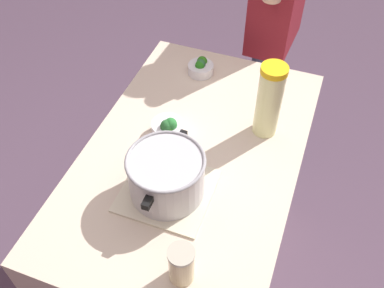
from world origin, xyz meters
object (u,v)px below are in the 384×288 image
at_px(person_cook, 274,25).
at_px(broccoli_bowl_front, 168,128).
at_px(lemonade_pitcher, 269,101).
at_px(broccoli_bowl_center, 201,67).
at_px(cooking_pot, 166,175).
at_px(mason_jar, 181,265).

bearing_deg(person_cook, broccoli_bowl_front, 166.49).
height_order(lemonade_pitcher, broccoli_bowl_center, lemonade_pitcher).
xyz_separation_m(cooking_pot, mason_jar, (-0.26, -0.15, -0.02)).
bearing_deg(broccoli_bowl_front, mason_jar, -153.72).
xyz_separation_m(cooking_pot, broccoli_bowl_front, (0.24, 0.10, -0.05)).
bearing_deg(mason_jar, person_cook, 1.76).
xyz_separation_m(mason_jar, person_cook, (1.37, 0.04, -0.07)).
height_order(lemonade_pitcher, person_cook, person_cook).
bearing_deg(broccoli_bowl_center, mason_jar, -163.91).
xyz_separation_m(lemonade_pitcher, broccoli_bowl_front, (-0.15, 0.33, -0.11)).
bearing_deg(lemonade_pitcher, mason_jar, 172.87).
height_order(mason_jar, person_cook, person_cook).
height_order(cooking_pot, lemonade_pitcher, lemonade_pitcher).
distance_m(mason_jar, person_cook, 1.37).
xyz_separation_m(broccoli_bowl_front, person_cook, (0.86, -0.21, -0.04)).
bearing_deg(cooking_pot, broccoli_bowl_front, 21.76).
bearing_deg(broccoli_bowl_center, lemonade_pitcher, -125.54).
distance_m(mason_jar, broccoli_bowl_front, 0.56).
height_order(lemonade_pitcher, broccoli_bowl_front, lemonade_pitcher).
height_order(lemonade_pitcher, mason_jar, lemonade_pitcher).
xyz_separation_m(broccoli_bowl_front, broccoli_bowl_center, (0.39, 0.01, -0.01)).
bearing_deg(person_cook, lemonade_pitcher, -170.21).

